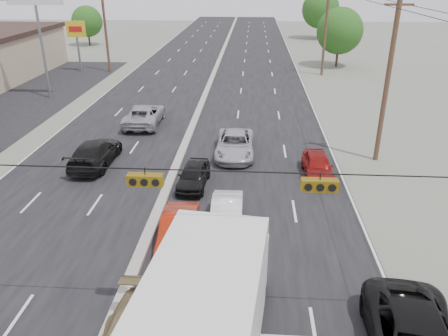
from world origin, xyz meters
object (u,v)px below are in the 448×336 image
at_px(queue_car_a, 193,175).
at_px(queue_car_e, 318,166).
at_px(tree_left_far, 87,21).
at_px(tree_right_far, 321,9).
at_px(utility_pole_right_c, 326,29).
at_px(red_sedan, 179,231).
at_px(tree_right_mid, 340,31).
at_px(utility_pole_right_b, 388,80).
at_px(pole_sign_far, 76,33).
at_px(queue_car_c, 235,145).
at_px(utility_pole_left_c, 105,27).
at_px(oncoming_far, 144,115).
at_px(box_truck, 210,313).
at_px(queue_car_b, 227,216).
at_px(oncoming_near, 95,153).

height_order(queue_car_a, queue_car_e, queue_car_e).
xyz_separation_m(tree_left_far, tree_right_far, (38.00, 10.00, 1.24)).
height_order(tree_left_far, queue_car_a, tree_left_far).
bearing_deg(queue_car_a, utility_pole_right_c, 72.37).
bearing_deg(red_sedan, queue_car_a, 89.22).
bearing_deg(utility_pole_right_c, tree_right_mid, 63.43).
height_order(utility_pole_right_b, pole_sign_far, utility_pole_right_b).
height_order(tree_left_far, red_sedan, tree_left_far).
bearing_deg(queue_car_c, tree_right_far, 76.68).
height_order(utility_pole_left_c, utility_pole_right_c, same).
height_order(tree_right_far, oncoming_far, tree_right_far).
distance_m(pole_sign_far, red_sedan, 39.59).
relative_size(utility_pole_left_c, utility_pole_right_c, 1.00).
bearing_deg(utility_pole_right_c, red_sedan, -107.29).
xyz_separation_m(utility_pole_right_b, tree_left_far, (-34.50, 45.00, -1.39)).
relative_size(queue_car_e, oncoming_far, 0.71).
distance_m(red_sedan, queue_car_e, 10.22).
xyz_separation_m(utility_pole_right_b, pole_sign_far, (-28.50, 25.00, -0.70)).
distance_m(red_sedan, queue_car_a, 5.81).
bearing_deg(utility_pole_right_b, box_truck, -118.49).
xyz_separation_m(utility_pole_right_c, queue_car_b, (-9.00, -33.82, -4.43)).
relative_size(utility_pole_right_b, queue_car_e, 2.50).
bearing_deg(queue_car_c, utility_pole_left_c, 122.27).
distance_m(utility_pole_right_c, red_sedan, 37.25).
bearing_deg(box_truck, queue_car_c, 96.14).
xyz_separation_m(tree_left_far, red_sedan, (23.51, -55.31, -3.01)).
height_order(utility_pole_right_b, red_sedan, utility_pole_right_b).
relative_size(pole_sign_far, queue_car_a, 1.58).
relative_size(red_sedan, queue_car_c, 0.82).
xyz_separation_m(utility_pole_right_c, tree_right_mid, (2.50, 5.00, -0.77)).
relative_size(utility_pole_left_c, box_truck, 1.21).
height_order(utility_pole_right_c, oncoming_near, utility_pole_right_c).
bearing_deg(oncoming_far, queue_car_e, 142.71).
distance_m(box_truck, queue_car_b, 7.93).
height_order(queue_car_a, oncoming_far, oncoming_far).
xyz_separation_m(utility_pole_left_c, utility_pole_right_b, (25.00, -25.00, 0.00)).
bearing_deg(queue_car_b, tree_left_far, 114.57).
relative_size(tree_right_far, queue_car_b, 1.99).
bearing_deg(utility_pole_right_b, queue_car_e, -145.39).
distance_m(utility_pole_right_c, oncoming_far, 25.48).
height_order(utility_pole_left_c, oncoming_near, utility_pole_left_c).
bearing_deg(queue_car_a, box_truck, -77.26).
xyz_separation_m(utility_pole_left_c, tree_left_far, (-9.50, 20.00, -1.39)).
bearing_deg(utility_pole_right_c, queue_car_a, -110.61).
distance_m(utility_pole_right_b, utility_pole_right_c, 25.00).
xyz_separation_m(pole_sign_far, red_sedan, (17.51, -35.31, -3.71)).
bearing_deg(queue_car_c, pole_sign_far, 127.61).
relative_size(queue_car_c, queue_car_e, 1.30).
bearing_deg(box_truck, pole_sign_far, 121.29).
bearing_deg(tree_left_far, pole_sign_far, -73.30).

